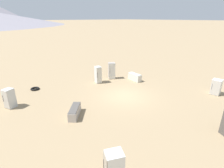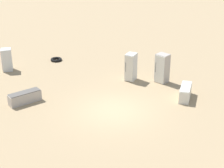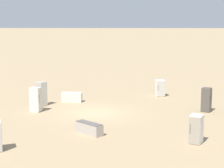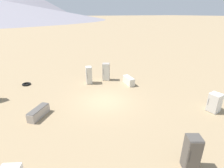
{
  "view_description": "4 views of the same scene",
  "coord_description": "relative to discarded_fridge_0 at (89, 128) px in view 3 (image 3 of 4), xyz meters",
  "views": [
    {
      "loc": [
        10.03,
        -10.15,
        6.55
      ],
      "look_at": [
        -0.19,
        -1.37,
        1.41
      ],
      "focal_mm": 28.0,
      "sensor_mm": 36.0,
      "label": 1
    },
    {
      "loc": [
        17.56,
        3.44,
        9.53
      ],
      "look_at": [
        -0.34,
        -0.18,
        1.4
      ],
      "focal_mm": 60.0,
      "sensor_mm": 36.0,
      "label": 2
    },
    {
      "loc": [
        2.33,
        -25.79,
        6.27
      ],
      "look_at": [
        1.11,
        1.45,
        1.85
      ],
      "focal_mm": 60.0,
      "sensor_mm": 36.0,
      "label": 3
    },
    {
      "loc": [
        11.76,
        -5.25,
        6.74
      ],
      "look_at": [
        -0.97,
        1.18,
        0.94
      ],
      "focal_mm": 28.0,
      "sensor_mm": 36.0,
      "label": 4
    }
  ],
  "objects": [
    {
      "name": "ground_plane",
      "position": [
        -0.08,
        5.08,
        -0.33
      ],
      "size": [
        1000.0,
        1000.0,
        0.0
      ],
      "primitive_type": "plane",
      "color": "#9E8460"
    },
    {
      "name": "discarded_fridge_0",
      "position": [
        0.0,
        0.0,
        0.0
      ],
      "size": [
        1.73,
        1.62,
        0.66
      ],
      "rotation": [
        0.0,
        0.0,
        3.99
      ],
      "color": "#A89E93",
      "rests_on": "ground_plane"
    },
    {
      "name": "discarded_fridge_2",
      "position": [
        5.84,
        -1.42,
        0.44
      ],
      "size": [
        0.87,
        0.94,
        1.52
      ],
      "rotation": [
        0.0,
        0.0,
        2.71
      ],
      "color": "white",
      "rests_on": "ground_plane"
    },
    {
      "name": "discarded_fridge_3",
      "position": [
        7.84,
        5.81,
        0.54
      ],
      "size": [
        0.83,
        0.83,
        1.74
      ],
      "rotation": [
        0.0,
        0.0,
        4.24
      ],
      "color": "#4C4742",
      "rests_on": "ground_plane"
    },
    {
      "name": "discarded_fridge_4",
      "position": [
        5.01,
        11.56,
        0.38
      ],
      "size": [
        0.84,
        0.83,
        1.41
      ],
      "rotation": [
        0.0,
        0.0,
        3.27
      ],
      "color": "white",
      "rests_on": "ground_plane"
    },
    {
      "name": "discarded_fridge_5",
      "position": [
        -2.34,
        8.81,
        0.06
      ],
      "size": [
        1.68,
        0.7,
        0.77
      ],
      "rotation": [
        0.0,
        0.0,
        1.49
      ],
      "color": "beige",
      "rests_on": "ground_plane"
    },
    {
      "name": "discarded_fridge_6",
      "position": [
        -4.48,
        7.29,
        0.59
      ],
      "size": [
        0.94,
        0.96,
        1.84
      ],
      "rotation": [
        0.0,
        0.0,
        4.18
      ],
      "color": "#A89E93",
      "rests_on": "ground_plane"
    },
    {
      "name": "discarded_fridge_7",
      "position": [
        -4.4,
        5.32,
        0.55
      ],
      "size": [
        0.86,
        0.74,
        1.76
      ],
      "rotation": [
        0.0,
        0.0,
        4.45
      ],
      "color": "silver",
      "rests_on": "ground_plane"
    }
  ]
}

